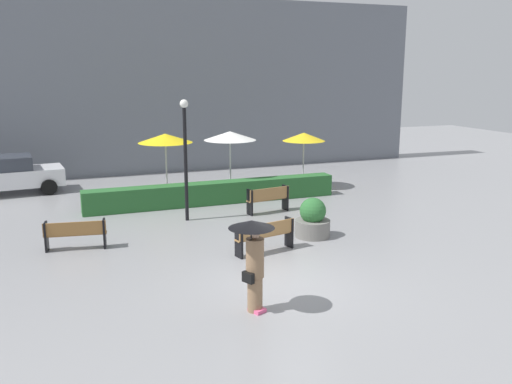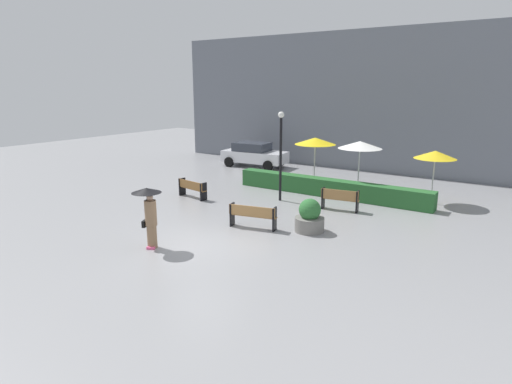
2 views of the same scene
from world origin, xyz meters
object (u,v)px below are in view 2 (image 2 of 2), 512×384
at_px(planter_pot, 310,218).
at_px(bench_mid_center, 253,215).
at_px(pedestrian_with_umbrella, 149,209).
at_px(parked_car, 254,154).
at_px(bench_far_left, 192,188).
at_px(patio_umbrella_yellow, 315,141).
at_px(patio_umbrella_yellow_far, 435,155).
at_px(patio_umbrella_white, 360,145).
at_px(bench_back_row, 340,198).
at_px(lamp_post, 281,147).

bearing_deg(planter_pot, bench_mid_center, -154.95).
distance_m(pedestrian_with_umbrella, parked_car, 15.11).
height_order(bench_far_left, patio_umbrella_yellow, patio_umbrella_yellow).
bearing_deg(patio_umbrella_yellow_far, patio_umbrella_yellow, 179.18).
distance_m(bench_mid_center, patio_umbrella_yellow, 7.80).
bearing_deg(parked_car, patio_umbrella_yellow_far, -15.14).
bearing_deg(parked_car, bench_mid_center, -56.03).
height_order(patio_umbrella_white, parked_car, patio_umbrella_white).
relative_size(bench_back_row, bench_mid_center, 0.89).
distance_m(planter_pot, patio_umbrella_white, 6.57).
height_order(patio_umbrella_yellow, patio_umbrella_yellow_far, patio_umbrella_yellow).
height_order(pedestrian_with_umbrella, parked_car, pedestrian_with_umbrella).
height_order(bench_back_row, pedestrian_with_umbrella, pedestrian_with_umbrella).
height_order(bench_back_row, bench_mid_center, bench_back_row).
distance_m(bench_back_row, patio_umbrella_yellow_far, 4.78).
relative_size(bench_back_row, pedestrian_with_umbrella, 0.81).
xyz_separation_m(bench_mid_center, patio_umbrella_yellow_far, (4.68, 7.39, 1.69)).
distance_m(bench_back_row, parked_car, 11.02).
height_order(pedestrian_with_umbrella, lamp_post, lamp_post).
bearing_deg(patio_umbrella_white, planter_pot, -84.66).
distance_m(bench_far_left, bench_back_row, 6.92).
relative_size(bench_mid_center, patio_umbrella_yellow_far, 0.76).
bearing_deg(patio_umbrella_yellow_far, parked_car, 164.86).
distance_m(patio_umbrella_white, patio_umbrella_yellow_far, 3.39).
height_order(pedestrian_with_umbrella, patio_umbrella_yellow, patio_umbrella_yellow).
bearing_deg(parked_car, pedestrian_with_umbrella, -68.72).
bearing_deg(pedestrian_with_umbrella, lamp_post, 86.86).
xyz_separation_m(bench_far_left, planter_pot, (6.83, -1.25, 0.02)).
height_order(patio_umbrella_yellow, patio_umbrella_white, patio_umbrella_white).
xyz_separation_m(planter_pot, parked_car, (-9.04, 9.70, 0.30)).
xyz_separation_m(bench_mid_center, pedestrian_with_umbrella, (-1.65, -3.48, 0.77)).
relative_size(planter_pot, patio_umbrella_white, 0.47).
height_order(pedestrian_with_umbrella, planter_pot, pedestrian_with_umbrella).
bearing_deg(bench_far_left, planter_pot, -10.36).
height_order(bench_mid_center, pedestrian_with_umbrella, pedestrian_with_umbrella).
height_order(bench_far_left, planter_pot, planter_pot).
bearing_deg(bench_back_row, bench_mid_center, -113.05).
bearing_deg(planter_pot, bench_back_row, 93.29).
height_order(bench_far_left, bench_back_row, bench_back_row).
bearing_deg(patio_umbrella_yellow_far, patio_umbrella_white, -175.76).
height_order(patio_umbrella_yellow_far, parked_car, patio_umbrella_yellow_far).
bearing_deg(bench_far_left, bench_back_row, 15.96).
distance_m(pedestrian_with_umbrella, patio_umbrella_yellow_far, 12.62).
distance_m(bench_mid_center, parked_car, 12.77).
relative_size(pedestrian_with_umbrella, patio_umbrella_yellow, 0.78).
relative_size(planter_pot, lamp_post, 0.30).
distance_m(bench_mid_center, planter_pot, 2.10).
distance_m(pedestrian_with_umbrella, lamp_post, 7.65).
relative_size(lamp_post, patio_umbrella_white, 1.56).
distance_m(patio_umbrella_yellow_far, parked_car, 12.33).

